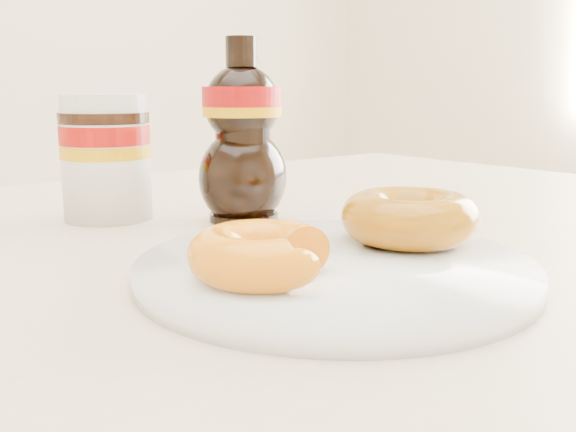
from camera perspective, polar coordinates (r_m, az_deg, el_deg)
dining_table at (r=0.53m, az=-10.14°, el=-12.15°), size 1.40×0.90×0.75m
plate at (r=0.43m, az=4.16°, el=-4.65°), size 0.27×0.27×0.01m
donut_bitten at (r=0.38m, az=-2.41°, el=-3.37°), size 0.11×0.11×0.03m
donut_whole at (r=0.49m, az=10.76°, el=-0.09°), size 0.13×0.13×0.04m
nutella_jar at (r=0.64m, az=-15.89°, el=5.45°), size 0.08×0.08×0.12m
syrup_bottle at (r=0.61m, az=-4.07°, el=7.56°), size 0.10×0.08×0.17m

